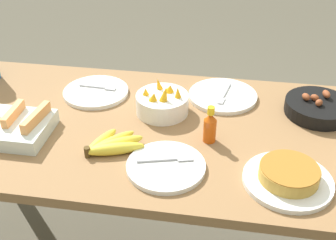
{
  "coord_description": "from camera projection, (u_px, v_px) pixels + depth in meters",
  "views": [
    {
      "loc": [
        0.19,
        -1.2,
        1.57
      ],
      "look_at": [
        0.0,
        0.0,
        0.77
      ],
      "focal_mm": 45.0,
      "sensor_mm": 36.0,
      "label": 1
    }
  ],
  "objects": [
    {
      "name": "hot_sauce_bottle",
      "position": [
        210.0,
        126.0,
        1.37
      ],
      "size": [
        0.04,
        0.04,
        0.13
      ],
      "color": "#C64C0F",
      "rests_on": "dining_table"
    },
    {
      "name": "dining_table",
      "position": [
        168.0,
        148.0,
        1.52
      ],
      "size": [
        1.89,
        0.8,
        0.74
      ],
      "color": "olive",
      "rests_on": "ground_plane"
    },
    {
      "name": "frittata_plate_center",
      "position": [
        288.0,
        177.0,
        1.22
      ],
      "size": [
        0.26,
        0.26,
        0.06
      ],
      "color": "white",
      "rests_on": "dining_table"
    },
    {
      "name": "banana_bunch",
      "position": [
        111.0,
        145.0,
        1.35
      ],
      "size": [
        0.2,
        0.17,
        0.04
      ],
      "color": "yellow",
      "rests_on": "dining_table"
    },
    {
      "name": "fruit_bowl_mango",
      "position": [
        162.0,
        103.0,
        1.53
      ],
      "size": [
        0.19,
        0.19,
        0.13
      ],
      "color": "white",
      "rests_on": "dining_table"
    },
    {
      "name": "melon_tray",
      "position": [
        0.0,
        125.0,
        1.42
      ],
      "size": [
        0.34,
        0.21,
        0.1
      ],
      "color": "silver",
      "rests_on": "dining_table"
    },
    {
      "name": "empty_plate_far_right",
      "position": [
        166.0,
        166.0,
        1.28
      ],
      "size": [
        0.24,
        0.24,
        0.02
      ],
      "color": "white",
      "rests_on": "dining_table"
    },
    {
      "name": "empty_plate_far_left",
      "position": [
        96.0,
        92.0,
        1.66
      ],
      "size": [
        0.26,
        0.26,
        0.02
      ],
      "color": "white",
      "rests_on": "dining_table"
    },
    {
      "name": "skillet",
      "position": [
        319.0,
        107.0,
        1.53
      ],
      "size": [
        0.35,
        0.24,
        0.08
      ],
      "rotation": [
        0.0,
        0.0,
        0.36
      ],
      "color": "black",
      "rests_on": "dining_table"
    },
    {
      "name": "empty_plate_near_front",
      "position": [
        223.0,
        96.0,
        1.64
      ],
      "size": [
        0.27,
        0.27,
        0.02
      ],
      "color": "white",
      "rests_on": "dining_table"
    }
  ]
}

